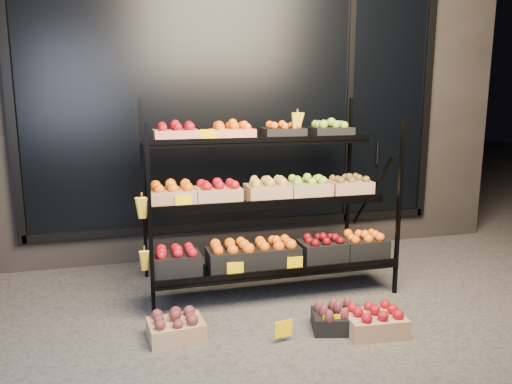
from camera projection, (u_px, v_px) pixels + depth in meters
name	position (u px, v px, depth m)	size (l,w,h in m)	color
ground	(289.00, 315.00, 3.89)	(24.00, 24.00, 0.00)	#514F4C
building	(221.00, 90.00, 6.00)	(6.00, 2.08, 3.50)	#2D2826
display_rack	(266.00, 201.00, 4.30)	(2.18, 1.02, 1.66)	black
tag_floor_a	(284.00, 334.00, 3.45)	(0.13, 0.01, 0.12)	#FFCD00
tag_floor_b	(332.00, 328.00, 3.55)	(0.13, 0.01, 0.12)	#FFCD00
floor_crate_left	(176.00, 326.00, 3.50)	(0.40, 0.31, 0.20)	tan
floor_crate_midright	(375.00, 320.00, 3.58)	(0.44, 0.34, 0.21)	tan
floor_crate_right	(338.00, 318.00, 3.64)	(0.43, 0.36, 0.19)	black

